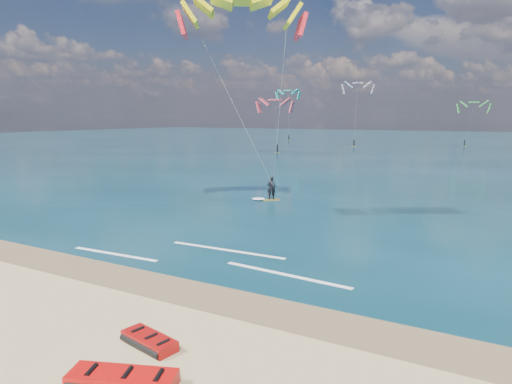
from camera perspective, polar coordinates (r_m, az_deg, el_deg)
ground at (r=52.20m, az=13.55°, el=2.07°), size 320.00×320.00×0.00m
wet_sand_strip at (r=19.81m, az=-16.51°, el=-10.04°), size 320.00×2.40×0.01m
sea at (r=114.99m, az=22.05°, el=5.56°), size 320.00×200.00×0.04m
packed_kite_mid at (r=14.09m, az=-13.18°, el=-18.21°), size 2.16×1.39×0.37m
kitesurfer_main at (r=31.51m, az=0.14°, el=11.86°), size 7.82×9.88×14.91m
shoreline_foam at (r=21.16m, az=-5.62°, el=-8.31°), size 13.68×3.59×0.01m
distant_kites at (r=95.12m, az=16.00°, el=8.55°), size 78.07×40.14×13.05m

